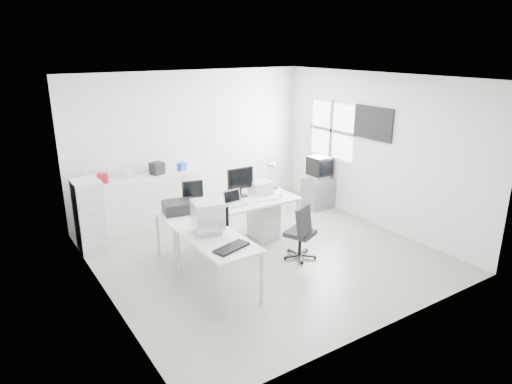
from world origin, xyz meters
TOP-DOWN VIEW (x-y plane):
  - floor at (0.00, 0.00)m, footprint 5.00×5.00m
  - ceiling at (0.00, 0.00)m, footprint 5.00×5.00m
  - back_wall at (0.00, 2.50)m, footprint 5.00×0.02m
  - left_wall at (-2.50, 0.00)m, footprint 0.02×5.00m
  - right_wall at (2.50, 0.00)m, footprint 0.02×5.00m
  - window at (2.48, 1.20)m, footprint 0.02×1.20m
  - wall_picture at (2.47, 0.10)m, footprint 0.04×0.90m
  - main_desk at (-0.29, 0.53)m, footprint 2.40×0.80m
  - side_desk at (-1.14, -0.57)m, footprint 0.70×1.40m
  - drawer_pedestal at (0.41, 0.58)m, footprint 0.40×0.50m
  - inkjet_printer at (-1.14, 0.63)m, footprint 0.57×0.48m
  - lcd_monitor_small at (-0.84, 0.78)m, footprint 0.37×0.27m
  - lcd_monitor_large at (0.06, 0.78)m, footprint 0.49×0.21m
  - laptop at (-0.24, 0.43)m, footprint 0.31×0.32m
  - white_keyboard at (0.36, 0.38)m, footprint 0.43×0.21m
  - white_mouse at (0.66, 0.43)m, footprint 0.05×0.05m
  - laser_printer at (0.46, 0.75)m, footprint 0.40×0.36m
  - desk_lamp at (0.81, 0.83)m, footprint 0.17×0.17m
  - crt_monitor at (-1.14, -0.32)m, footprint 0.53×0.53m
  - black_keyboard at (-1.14, -0.97)m, footprint 0.53×0.33m
  - office_chair at (0.41, -0.45)m, footprint 0.71×0.71m
  - tv_cabinet at (2.22, 1.22)m, footprint 0.57×0.47m
  - crt_tv at (2.22, 1.22)m, footprint 0.50×0.48m
  - sideboard at (-1.07, 2.24)m, footprint 1.90×0.47m
  - clutter_box_a at (-1.87, 2.24)m, footprint 0.22×0.21m
  - clutter_box_b at (-1.37, 2.24)m, footprint 0.17×0.16m
  - clutter_box_c at (-0.87, 2.24)m, footprint 0.28×0.26m
  - clutter_box_d at (-0.37, 2.24)m, footprint 0.18×0.17m
  - clutter_bottle at (-2.17, 2.28)m, footprint 0.07×0.07m
  - filing_cabinet at (-2.28, 1.70)m, footprint 0.42×0.50m

SIDE VIEW (x-z plane):
  - floor at x=0.00m, z-range -0.01..0.01m
  - drawer_pedestal at x=0.41m, z-range 0.00..0.60m
  - tv_cabinet at x=2.22m, z-range 0.00..0.62m
  - main_desk at x=-0.29m, z-range 0.00..0.75m
  - side_desk at x=-1.14m, z-range 0.00..0.75m
  - office_chair at x=0.41m, z-range 0.00..0.93m
  - sideboard at x=-1.07m, z-range 0.00..0.95m
  - filing_cabinet at x=-2.28m, z-range 0.00..1.19m
  - white_keyboard at x=0.36m, z-range 0.75..0.77m
  - black_keyboard at x=-1.14m, z-range 0.75..0.78m
  - white_mouse at x=0.66m, z-range 0.75..0.80m
  - inkjet_printer at x=-1.14m, z-range 0.75..0.93m
  - laptop at x=-0.24m, z-range 0.75..0.94m
  - crt_tv at x=2.22m, z-range 0.62..1.07m
  - laser_printer at x=0.46m, z-range 0.75..0.96m
  - lcd_monitor_small at x=-0.84m, z-range 0.75..1.17m
  - desk_lamp at x=0.81m, z-range 0.75..1.22m
  - lcd_monitor_large at x=0.06m, z-range 0.75..1.26m
  - crt_monitor at x=-1.14m, z-range 0.75..1.26m
  - clutter_box_b at x=-1.37m, z-range 0.95..1.09m
  - clutter_box_d at x=-0.37m, z-range 0.95..1.09m
  - clutter_box_a at x=-1.87m, z-range 0.95..1.12m
  - clutter_bottle at x=-2.17m, z-range 0.95..1.17m
  - clutter_box_c at x=-0.87m, z-range 0.95..1.18m
  - back_wall at x=0.00m, z-range 0.00..2.80m
  - left_wall at x=-2.50m, z-range 0.00..2.80m
  - right_wall at x=2.50m, z-range 0.00..2.80m
  - window at x=2.48m, z-range 1.05..2.15m
  - wall_picture at x=2.47m, z-range 1.60..2.20m
  - ceiling at x=0.00m, z-range 2.79..2.80m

